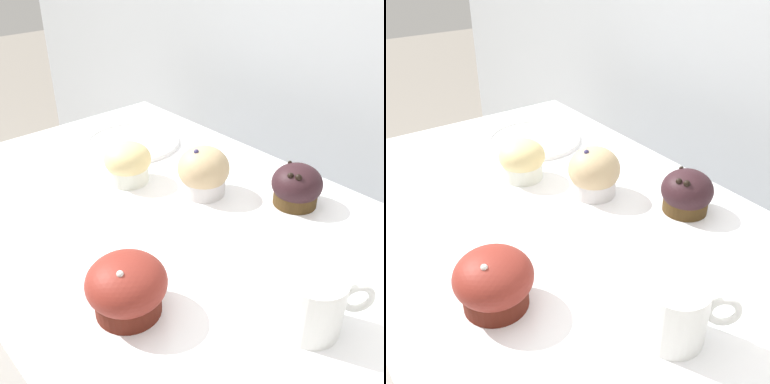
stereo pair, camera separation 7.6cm
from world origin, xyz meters
The scene contains 7 objects.
wall_back centered at (0.00, 0.60, 0.90)m, with size 3.20×0.10×1.80m, color #B2B7BC.
muffin_front_center centered at (-0.02, 0.10, 0.95)m, with size 0.10×0.10×0.09m.
muffin_back_left centered at (0.11, 0.20, 0.95)m, with size 0.09×0.09×0.08m.
muffin_back_right centered at (-0.15, 0.03, 0.95)m, with size 0.09×0.09×0.08m.
muffin_front_left centered at (0.13, -0.17, 0.95)m, with size 0.11×0.11×0.08m.
coffee_cup centered at (0.30, -0.02, 0.95)m, with size 0.09×0.10×0.08m.
serving_plate centered at (-0.29, 0.13, 0.92)m, with size 0.21×0.21×0.01m.
Camera 1 is at (0.50, -0.39, 1.35)m, focal length 42.00 mm.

